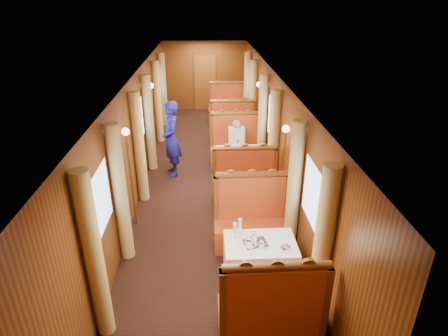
{
  "coord_description": "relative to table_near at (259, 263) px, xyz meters",
  "views": [
    {
      "loc": [
        -0.01,
        -7.94,
        4.07
      ],
      "look_at": [
        0.32,
        -1.55,
        1.05
      ],
      "focal_mm": 30.0,
      "sensor_mm": 36.0,
      "label": 1
    }
  ],
  "objects": [
    {
      "name": "curtain_left_near_a",
      "position": [
        -2.13,
        -0.78,
        0.8
      ],
      "size": [
        0.22,
        0.22,
        2.35
      ],
      "primitive_type": "cylinder",
      "color": "#DDC271",
      "rests_on": "floor"
    },
    {
      "name": "sconce_right_aft",
      "position": [
        0.65,
        5.25,
        1.01
      ],
      "size": [
        0.14,
        0.14,
        1.95
      ],
      "color": "#BF8C3F",
      "rests_on": "floor"
    },
    {
      "name": "table_mid",
      "position": [
        0.0,
        3.5,
        0.0
      ],
      "size": [
        1.05,
        0.72,
        0.75
      ],
      "primitive_type": "cube",
      "color": "white",
      "rests_on": "floor"
    },
    {
      "name": "teapot_right",
      "position": [
        -0.01,
        -0.14,
        0.43
      ],
      "size": [
        0.14,
        0.1,
        0.11
      ],
      "primitive_type": null,
      "rotation": [
        0.0,
        0.0,
        -0.03
      ],
      "color": "silver",
      "rests_on": "tea_tray"
    },
    {
      "name": "steward",
      "position": [
        -1.59,
        3.91,
        0.53
      ],
      "size": [
        0.59,
        0.75,
        1.82
      ],
      "primitive_type": "imported",
      "rotation": [
        0.0,
        0.0,
        -1.32
      ],
      "color": "navy",
      "rests_on": "floor"
    },
    {
      "name": "fruit_plate",
      "position": [
        0.33,
        -0.16,
        0.39
      ],
      "size": [
        0.21,
        0.21,
        0.05
      ],
      "rotation": [
        0.0,
        0.0,
        0.07
      ],
      "color": "white",
      "rests_on": "table_near"
    },
    {
      "name": "rose_vase_mid",
      "position": [
        -0.04,
        3.52,
        0.55
      ],
      "size": [
        0.06,
        0.06,
        0.36
      ],
      "rotation": [
        0.0,
        0.0,
        0.16
      ],
      "color": "silver",
      "rests_on": "table_mid"
    },
    {
      "name": "window_left_far",
      "position": [
        -2.24,
        7.0,
        1.07
      ],
      "size": [
        0.01,
        1.2,
        0.9
      ],
      "primitive_type": null,
      "rotation": [
        1.57,
        0.0,
        1.57
      ],
      "color": "#8FADD5",
      "rests_on": "wall_left"
    },
    {
      "name": "cup_inboard",
      "position": [
        -0.37,
        0.13,
        0.48
      ],
      "size": [
        0.08,
        0.08,
        0.26
      ],
      "rotation": [
        0.0,
        0.0,
        -0.02
      ],
      "color": "white",
      "rests_on": "table_near"
    },
    {
      "name": "banquette_far_aft",
      "position": [
        0.0,
        8.01,
        0.05
      ],
      "size": [
        1.3,
        0.55,
        1.34
      ],
      "color": "#AA2212",
      "rests_on": "floor"
    },
    {
      "name": "wall_right",
      "position": [
        0.75,
        3.5,
        0.88
      ],
      "size": [
        0.01,
        12.0,
        2.5
      ],
      "primitive_type": null,
      "rotation": [
        1.57,
        0.0,
        -1.57
      ],
      "color": "brown",
      "rests_on": "floor"
    },
    {
      "name": "curtain_right_far_a",
      "position": [
        0.63,
        6.22,
        0.8
      ],
      "size": [
        0.22,
        0.22,
        2.35
      ],
      "primitive_type": "cylinder",
      "color": "#DDC271",
      "rests_on": "floor"
    },
    {
      "name": "window_right_mid",
      "position": [
        0.74,
        3.5,
        1.07
      ],
      "size": [
        0.01,
        1.2,
        0.9
      ],
      "primitive_type": null,
      "rotation": [
        1.57,
        0.0,
        -1.57
      ],
      "color": "#8FADD5",
      "rests_on": "wall_right"
    },
    {
      "name": "doorway_far",
      "position": [
        -0.75,
        9.47,
        0.62
      ],
      "size": [
        0.8,
        0.04,
        2.0
      ],
      "primitive_type": "cube",
      "color": "brown",
      "rests_on": "floor"
    },
    {
      "name": "window_left_near",
      "position": [
        -2.24,
        0.0,
        1.07
      ],
      "size": [
        0.01,
        1.2,
        0.9
      ],
      "primitive_type": null,
      "rotation": [
        1.57,
        0.0,
        1.57
      ],
      "color": "#8FADD5",
      "rests_on": "wall_left"
    },
    {
      "name": "rose_vase_far",
      "position": [
        -0.03,
        7.03,
        0.55
      ],
      "size": [
        0.06,
        0.06,
        0.36
      ],
      "rotation": [
        0.0,
        0.0,
        0.39
      ],
      "color": "silver",
      "rests_on": "table_far"
    },
    {
      "name": "banquette_mid_fwd",
      "position": [
        0.0,
        2.49,
        0.05
      ],
      "size": [
        1.3,
        0.55,
        1.34
      ],
      "color": "#AA2212",
      "rests_on": "floor"
    },
    {
      "name": "sconce_left_fore",
      "position": [
        -2.15,
        1.75,
        1.01
      ],
      "size": [
        0.14,
        0.14,
        1.95
      ],
      "color": "#BF8C3F",
      "rests_on": "floor"
    },
    {
      "name": "banquette_near_aft",
      "position": [
        0.0,
        1.01,
        0.05
      ],
      "size": [
        1.3,
        0.55,
        1.34
      ],
      "color": "#AA2212",
      "rests_on": "floor"
    },
    {
      "name": "curtain_right_far_b",
      "position": [
        0.63,
        7.78,
        0.8
      ],
      "size": [
        0.22,
        0.22,
        2.35
      ],
      "primitive_type": "cylinder",
      "color": "#DDC271",
      "rests_on": "floor"
    },
    {
      "name": "curtain_right_near_a",
      "position": [
        0.63,
        -0.78,
        0.8
      ],
      "size": [
        0.22,
        0.22,
        2.35
      ],
      "primitive_type": "cylinder",
      "color": "#DDC271",
      "rests_on": "floor"
    },
    {
      "name": "curtain_left_far_b",
      "position": [
        -2.13,
        7.78,
        0.8
      ],
      "size": [
        0.22,
        0.22,
        2.35
      ],
      "primitive_type": "cylinder",
      "color": "#DDC271",
      "rests_on": "floor"
    },
    {
      "name": "curtain_left_far_a",
      "position": [
        -2.13,
        6.22,
        0.8
      ],
      "size": [
        0.22,
        0.22,
        2.35
      ],
      "primitive_type": "cylinder",
      "color": "#DDC271",
      "rests_on": "floor"
    },
    {
      "name": "table_near",
      "position": [
        0.0,
        0.0,
        0.0
      ],
      "size": [
        1.05,
        0.72,
        0.75
      ],
      "primitive_type": "cube",
      "color": "white",
      "rests_on": "floor"
    },
    {
      "name": "table_far",
      "position": [
        0.0,
        7.0,
        0.0
      ],
      "size": [
        1.05,
        0.72,
        0.75
      ],
      "primitive_type": "cube",
      "color": "white",
      "rests_on": "floor"
    },
    {
      "name": "curtain_left_near_b",
      "position": [
        -2.13,
        0.78,
        0.8
      ],
      "size": [
        0.22,
        0.22,
        2.35
      ],
      "primitive_type": "cylinder",
      "color": "#DDC271",
      "rests_on": "floor"
    },
    {
      "name": "curtain_right_mid_b",
      "position": [
        0.63,
        4.28,
        0.8
      ],
      "size": [
        0.22,
        0.22,
        2.35
      ],
      "primitive_type": "cylinder",
      "color": "#DDC271",
      "rests_on": "floor"
    },
    {
      "name": "window_right_far",
      "position": [
        0.74,
        7.0,
        1.07
      ],
      "size": [
        0.01,
        1.2,
        0.9
      ],
      "primitive_type": null,
      "rotation": [
        1.57,
        0.0,
        -1.57
      ],
      "color": "#8FADD5",
      "rests_on": "wall_right"
    },
    {
      "name": "teapot_left",
      "position": [
        -0.19,
        -0.11,
        0.45
      ],
      "size": [
        0.21,
        0.18,
        0.14
      ],
      "primitive_type": null,
      "rotation": [
        0.0,
        0.0,
        0.32
      ],
      "color": "silver",
      "rests_on": "tea_tray"
    },
    {
      "name": "curtain_right_near_b",
      "position": [
        0.63,
        0.78,
        0.8
      ],
      "size": [
        0.22,
        0.22,
        2.35
      ],
      "primitive_type": "cylinder",
      "color": "#DDC271",
      "rests_on": "floor"
    },
    {
      "name": "banquette_near_fwd",
      "position": [
        0.0,
        -1.01,
        0.05
      ],
      "size": [
        1.3,
        0.55,
        1.34
      ],
      "color": "#AA2212",
      "rests_on": "floor"
    },
    {
      "name": "banquette_mid_aft",
      "position": [
        0.0,
        4.51,
        0.05
      ],
      "size": [
        1.3,
        0.55,
        1.34
      ],
      "color": "#AA2212",
      "rests_on": "floor"
    },
    {
      "name": "passenger",
      "position": [
        -0.0,
        4.31,
        0.37
      ],
      "size": [
        0.4,
        0.44,
        0.76
      ],
      "color": "beige",
      "rests_on": "banquette_mid_aft"
    },
    {
      "name": "window_right_near",
      "position": [
        0.74,
        0.0,
        1.07
      ],
      "size": [
        0.01,
        1.2,
        0.9
      ],
      "primitive_type": null,
      "rotation": [
        1.57,
        0.0,
        -1.57
      ],
      "color": "#8FADD5",
      "rests_on": "wall_right"
    },
    {
      "name": "curtain_right_mid_a",
      "position": [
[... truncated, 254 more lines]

